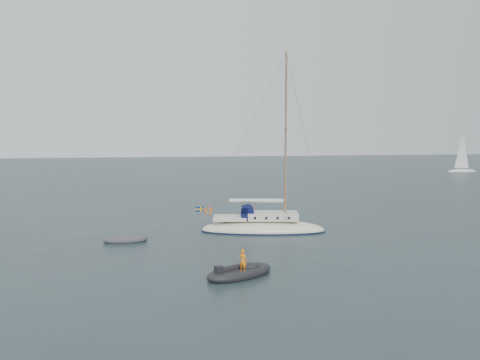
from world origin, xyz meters
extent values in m
plane|color=black|center=(0.00, 0.00, 0.00)|extent=(300.00, 300.00, 0.00)
ellipsoid|color=beige|center=(0.37, -0.33, 0.14)|extent=(8.65, 2.69, 1.44)
cube|color=beige|center=(1.04, -0.33, 1.13)|extent=(3.46, 1.83, 0.53)
cube|color=beige|center=(-1.94, -0.33, 0.98)|extent=(2.31, 1.83, 0.24)
cylinder|color=#0C103C|center=(-0.74, -0.33, 1.40)|extent=(0.92, 1.59, 0.92)
cube|color=#0C103C|center=(-0.93, -0.33, 1.59)|extent=(0.43, 1.59, 0.38)
cylinder|color=brown|center=(1.90, -0.33, 6.63)|extent=(0.14, 0.14, 11.53)
cylinder|color=brown|center=(1.90, -0.33, 7.21)|extent=(0.05, 2.11, 0.05)
cylinder|color=brown|center=(-0.11, -0.33, 2.16)|extent=(4.04, 0.10, 0.10)
cylinder|color=silver|center=(-0.11, -0.33, 2.21)|extent=(3.75, 0.27, 0.27)
cylinder|color=#919299|center=(-3.48, -0.33, 1.39)|extent=(0.04, 2.11, 0.04)
torus|color=#FF5804|center=(-3.52, 0.24, 1.39)|extent=(0.52, 0.10, 0.52)
cylinder|color=brown|center=(-3.81, -0.33, 1.30)|extent=(0.03, 0.03, 0.86)
cube|color=navy|center=(-4.10, -0.33, 1.59)|extent=(0.58, 0.02, 0.37)
cube|color=#FFAE00|center=(-4.10, -0.33, 1.59)|extent=(0.60, 0.03, 0.09)
cube|color=#FFAE00|center=(-4.00, -0.33, 1.59)|extent=(0.09, 0.03, 0.38)
cylinder|color=black|center=(-0.21, 0.59, 1.13)|extent=(0.17, 0.06, 0.17)
cylinder|color=black|center=(-0.21, -1.26, 1.13)|extent=(0.17, 0.06, 0.17)
cylinder|color=black|center=(0.56, 0.59, 1.13)|extent=(0.17, 0.06, 0.17)
cylinder|color=black|center=(0.56, -1.26, 1.13)|extent=(0.17, 0.06, 0.17)
cylinder|color=black|center=(1.33, 0.59, 1.13)|extent=(0.17, 0.06, 0.17)
cylinder|color=black|center=(1.33, -1.26, 1.13)|extent=(0.17, 0.06, 0.17)
cylinder|color=black|center=(2.10, 0.59, 1.13)|extent=(0.17, 0.06, 0.17)
cylinder|color=black|center=(2.10, -1.26, 1.13)|extent=(0.17, 0.06, 0.17)
cube|color=#4F4E54|center=(-9.04, -1.26, 0.12)|extent=(1.71, 0.70, 0.10)
cube|color=black|center=(-3.88, -10.37, 0.13)|extent=(2.24, 0.94, 0.11)
cube|color=black|center=(-5.09, -10.37, 0.42)|extent=(0.33, 0.33, 0.56)
imported|color=orange|center=(-3.69, -10.37, 0.72)|extent=(0.40, 0.48, 1.11)
ellipsoid|color=silver|center=(58.13, 49.63, 0.06)|extent=(6.64, 2.21, 1.11)
cylinder|color=#919299|center=(58.13, 49.63, 4.43)|extent=(0.11, 0.11, 7.75)
cone|color=silver|center=(58.08, 49.63, 4.43)|extent=(3.54, 3.54, 7.20)
camera|label=1|loc=(-9.21, -31.35, 6.42)|focal=35.00mm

